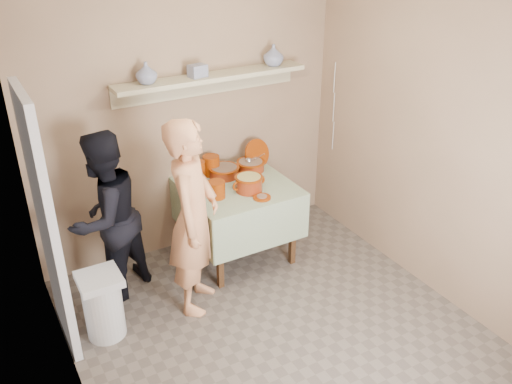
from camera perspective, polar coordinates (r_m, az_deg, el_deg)
ground at (r=4.41m, az=3.25°, el=-15.49°), size 3.50×3.50×0.00m
tile_panel at (r=4.16m, az=-21.14°, el=-3.31°), size 0.06×0.70×2.00m
plate_stack_a at (r=5.06m, az=-6.18°, el=2.17°), size 0.15×0.15×0.20m
plate_stack_b at (r=5.17m, az=-4.73°, el=2.81°), size 0.16×0.16×0.19m
bowl_stack at (r=4.75m, az=-4.17°, el=0.27°), size 0.15×0.15×0.15m
empty_bowl at (r=4.93m, az=-5.62°, el=0.59°), size 0.18×0.18×0.05m
propped_lid at (r=5.36m, az=0.11°, el=4.08°), size 0.31×0.17×0.28m
vase_right at (r=5.19m, az=1.85°, el=14.20°), size 0.20×0.20×0.20m
vase_left at (r=4.69m, az=-11.48°, el=12.18°), size 0.24×0.24×0.18m
ceramic_box at (r=4.84m, az=-6.17°, el=12.56°), size 0.17×0.14×0.11m
person_cook at (r=4.34m, az=-6.62°, el=-2.72°), size 0.68×0.73×1.67m
person_helper at (r=4.65m, az=-15.54°, el=-2.62°), size 0.92×0.87×1.50m
room_shell at (r=3.52m, az=3.93°, el=4.17°), size 3.04×3.54×2.62m
serving_table at (r=5.05m, az=-1.99°, el=-0.47°), size 0.97×0.97×0.76m
cazuela_meat_a at (r=5.14m, az=-3.39°, el=2.25°), size 0.30×0.30×0.10m
cazuela_meat_b at (r=5.26m, az=-0.57°, el=2.87°), size 0.28×0.28×0.10m
ladle at (r=5.22m, az=-0.70°, el=3.33°), size 0.08×0.26×0.19m
cazuela_rice at (r=4.85m, az=-0.75°, el=1.02°), size 0.33×0.25×0.14m
front_plate at (r=4.75m, az=0.62°, el=-0.56°), size 0.16×0.16×0.03m
wall_shelf at (r=4.96m, az=-4.76°, el=11.78°), size 1.80×0.25×0.21m
trash_bin at (r=4.45m, az=-15.79°, el=-11.40°), size 0.32×0.32×0.56m
electrical_cord at (r=5.58m, az=8.19°, el=8.81°), size 0.01×0.05×0.90m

